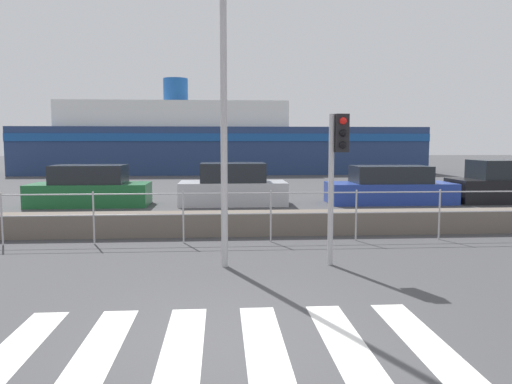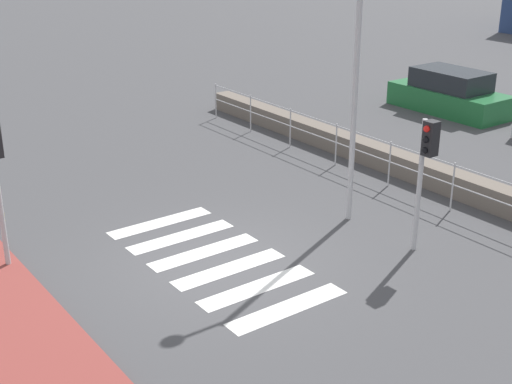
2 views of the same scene
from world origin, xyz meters
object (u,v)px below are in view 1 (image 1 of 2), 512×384
at_px(parked_car_green, 90,188).
at_px(parked_car_blue, 390,187).
at_px(ferry_boat, 213,143).
at_px(streetlamp, 224,56).
at_px(parked_car_silver, 233,187).
at_px(parked_car_black, 504,184).
at_px(traffic_light_far, 337,155).

distance_m(parked_car_green, parked_car_blue, 10.83).
bearing_deg(ferry_boat, streetlamp, -88.78).
xyz_separation_m(ferry_boat, parked_car_silver, (0.98, -19.70, -1.54)).
relative_size(parked_car_green, parked_car_black, 1.06).
distance_m(streetlamp, parked_car_blue, 11.57).
bearing_deg(parked_car_green, streetlamp, -63.29).
bearing_deg(traffic_light_far, streetlamp, -172.94).
height_order(streetlamp, parked_car_blue, streetlamp).
height_order(traffic_light_far, parked_car_blue, traffic_light_far).
relative_size(parked_car_green, parked_car_blue, 0.90).
relative_size(traffic_light_far, ferry_boat, 0.10).
height_order(ferry_boat, parked_car_silver, ferry_boat).
bearing_deg(parked_car_blue, ferry_boat, 108.95).
bearing_deg(parked_car_blue, traffic_light_far, -114.46).
distance_m(parked_car_silver, parked_car_blue, 5.78).
distance_m(traffic_light_far, parked_car_green, 11.36).
bearing_deg(parked_car_silver, traffic_light_far, -79.57).
bearing_deg(ferry_boat, parked_car_blue, -71.05).
bearing_deg(parked_car_green, ferry_boat, 78.35).
height_order(traffic_light_far, ferry_boat, ferry_boat).
bearing_deg(traffic_light_far, ferry_boat, 95.26).
bearing_deg(parked_car_black, parked_car_silver, 180.00).
distance_m(ferry_boat, parked_car_black, 22.69).
distance_m(traffic_light_far, parked_car_silver, 9.31).
bearing_deg(parked_car_blue, streetlamp, -123.46).
bearing_deg(parked_car_black, parked_car_green, 180.00).
bearing_deg(ferry_boat, traffic_light_far, -84.74).
bearing_deg(parked_car_green, parked_car_black, -0.00).
bearing_deg(parked_car_black, parked_car_blue, -180.00).
distance_m(streetlamp, parked_car_green, 10.85).
distance_m(streetlamp, parked_car_black, 14.36).
bearing_deg(streetlamp, parked_car_silver, 87.75).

